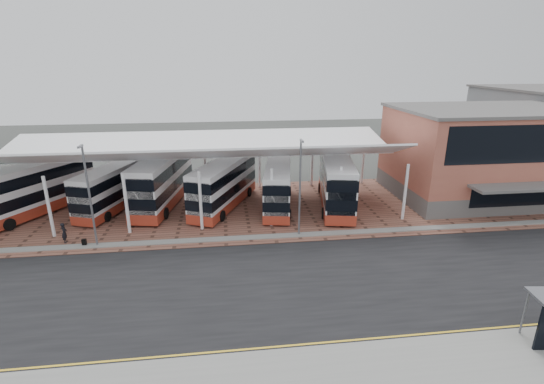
# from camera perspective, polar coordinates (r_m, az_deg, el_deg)

# --- Properties ---
(ground) EXTENTS (140.00, 140.00, 0.00)m
(ground) POSITION_cam_1_polar(r_m,az_deg,el_deg) (27.09, 2.19, -12.12)
(ground) COLOR #3C3F3B
(road) EXTENTS (120.00, 14.00, 0.02)m
(road) POSITION_cam_1_polar(r_m,az_deg,el_deg) (26.24, 2.55, -13.21)
(road) COLOR black
(road) RESTS_ON ground
(forecourt) EXTENTS (72.00, 16.00, 0.06)m
(forecourt) POSITION_cam_1_polar(r_m,az_deg,el_deg) (38.96, 2.05, -2.12)
(forecourt) COLOR brown
(forecourt) RESTS_ON ground
(sidewalk) EXTENTS (120.00, 4.00, 0.14)m
(sidewalk) POSITION_cam_1_polar(r_m,az_deg,el_deg) (20.00, 6.73, -25.11)
(sidewalk) COLOR gray
(sidewalk) RESTS_ON ground
(north_kerb) EXTENTS (120.00, 0.80, 0.14)m
(north_kerb) POSITION_cam_1_polar(r_m,az_deg,el_deg) (32.48, 0.44, -6.45)
(north_kerb) COLOR gray
(north_kerb) RESTS_ON ground
(yellow_line_near) EXTENTS (120.00, 0.12, 0.01)m
(yellow_line_near) POSITION_cam_1_polar(r_m,az_deg,el_deg) (21.47, 5.39, -21.57)
(yellow_line_near) COLOR yellow
(yellow_line_near) RESTS_ON road
(yellow_line_far) EXTENTS (120.00, 0.12, 0.01)m
(yellow_line_far) POSITION_cam_1_polar(r_m,az_deg,el_deg) (21.70, 5.21, -21.07)
(yellow_line_far) COLOR yellow
(yellow_line_far) RESTS_ON road
(canopy) EXTENTS (37.00, 11.63, 7.07)m
(canopy) POSITION_cam_1_polar(r_m,az_deg,el_deg) (37.81, -10.20, 6.08)
(canopy) COLOR white
(canopy) RESTS_ON ground
(terminal) EXTENTS (18.40, 14.40, 9.25)m
(terminal) POSITION_cam_1_polar(r_m,az_deg,el_deg) (46.54, 28.50, 5.02)
(terminal) COLOR #5C5957
(terminal) RESTS_ON ground
(lamp_west) EXTENTS (0.16, 0.90, 8.07)m
(lamp_west) POSITION_cam_1_polar(r_m,az_deg,el_deg) (32.35, -24.96, -0.20)
(lamp_west) COLOR slate
(lamp_west) RESTS_ON ground
(lamp_east) EXTENTS (0.16, 0.90, 8.07)m
(lamp_east) POSITION_cam_1_polar(r_m,az_deg,el_deg) (31.28, 4.08, 0.95)
(lamp_east) COLOR slate
(lamp_east) RESTS_ON ground
(bus_0) EXTENTS (8.15, 11.31, 4.76)m
(bus_0) POSITION_cam_1_polar(r_m,az_deg,el_deg) (42.56, -31.19, 0.33)
(bus_0) COLOR white
(bus_0) RESTS_ON forecourt
(bus_1) EXTENTS (5.51, 10.36, 4.18)m
(bus_1) POSITION_cam_1_polar(r_m,az_deg,el_deg) (40.75, -21.88, 0.59)
(bus_1) COLOR white
(bus_1) RESTS_ON forecourt
(bus_2) EXTENTS (4.90, 12.20, 4.91)m
(bus_2) POSITION_cam_1_polar(r_m,az_deg,el_deg) (40.19, -15.57, 1.56)
(bus_2) COLOR white
(bus_2) RESTS_ON forecourt
(bus_3) EXTENTS (6.79, 11.08, 4.53)m
(bus_3) POSITION_cam_1_polar(r_m,az_deg,el_deg) (38.45, -6.97, 1.07)
(bus_3) COLOR white
(bus_3) RESTS_ON forecourt
(bus_4) EXTENTS (4.04, 10.52, 4.23)m
(bus_4) POSITION_cam_1_polar(r_m,az_deg,el_deg) (38.22, 0.88, 0.87)
(bus_4) COLOR white
(bus_4) RESTS_ON forecourt
(bus_5) EXTENTS (4.86, 11.97, 4.81)m
(bus_5) POSITION_cam_1_polar(r_m,az_deg,el_deg) (39.07, 9.24, 1.46)
(bus_5) COLOR white
(bus_5) RESTS_ON forecourt
(pedestrian) EXTENTS (0.47, 0.65, 1.66)m
(pedestrian) POSITION_cam_1_polar(r_m,az_deg,el_deg) (35.21, -27.86, -5.24)
(pedestrian) COLOR black
(pedestrian) RESTS_ON forecourt
(suitcase) EXTENTS (0.32, 0.23, 0.56)m
(suitcase) POSITION_cam_1_polar(r_m,az_deg,el_deg) (34.15, -25.54, -6.60)
(suitcase) COLOR black
(suitcase) RESTS_ON forecourt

